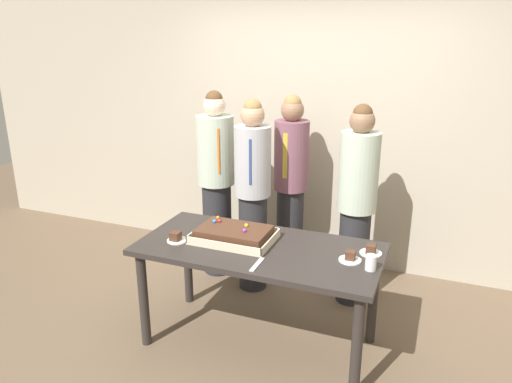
{
  "coord_description": "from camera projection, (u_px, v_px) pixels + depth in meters",
  "views": [
    {
      "loc": [
        1.13,
        -2.9,
        2.22
      ],
      "look_at": [
        -0.08,
        0.15,
        1.13
      ],
      "focal_mm": 34.14,
      "sensor_mm": 36.0,
      "label": 1
    }
  ],
  "objects": [
    {
      "name": "plated_slice_near_right",
      "position": [
        176.0,
        238.0,
        3.49
      ],
      "size": [
        0.15,
        0.15,
        0.07
      ],
      "color": "white",
      "rests_on": "party_table"
    },
    {
      "name": "interior_back_panel",
      "position": [
        321.0,
        111.0,
        4.59
      ],
      "size": [
        8.0,
        0.12,
        3.0
      ],
      "primitive_type": "cube",
      "color": "#B2A893",
      "rests_on": "ground_plane"
    },
    {
      "name": "person_striped_tie_right",
      "position": [
        216.0,
        182.0,
        4.47
      ],
      "size": [
        0.34,
        0.34,
        1.73
      ],
      "rotation": [
        0.0,
        0.0,
        -0.99
      ],
      "color": "#28282D",
      "rests_on": "ground_plane"
    },
    {
      "name": "drink_cup_nearest",
      "position": [
        371.0,
        263.0,
        3.06
      ],
      "size": [
        0.07,
        0.07,
        0.1
      ],
      "primitive_type": "cylinder",
      "color": "white",
      "rests_on": "party_table"
    },
    {
      "name": "person_serving_front",
      "position": [
        357.0,
        203.0,
        3.96
      ],
      "size": [
        0.32,
        0.32,
        1.69
      ],
      "rotation": [
        0.0,
        0.0,
        -2.29
      ],
      "color": "#28282D",
      "rests_on": "ground_plane"
    },
    {
      "name": "sheet_cake",
      "position": [
        234.0,
        234.0,
        3.5
      ],
      "size": [
        0.57,
        0.39,
        0.12
      ],
      "color": "beige",
      "rests_on": "party_table"
    },
    {
      "name": "plated_slice_far_left",
      "position": [
        371.0,
        251.0,
        3.29
      ],
      "size": [
        0.15,
        0.15,
        0.07
      ],
      "color": "white",
      "rests_on": "party_table"
    },
    {
      "name": "cake_server_utensil",
      "position": [
        257.0,
        264.0,
        3.14
      ],
      "size": [
        0.03,
        0.2,
        0.01
      ],
      "primitive_type": "cube",
      "color": "silver",
      "rests_on": "party_table"
    },
    {
      "name": "ground_plane",
      "position": [
        259.0,
        342.0,
        3.66
      ],
      "size": [
        12.0,
        12.0,
        0.0
      ],
      "primitive_type": "plane",
      "color": "brown"
    },
    {
      "name": "plated_slice_near_left",
      "position": [
        350.0,
        258.0,
        3.19
      ],
      "size": [
        0.15,
        0.15,
        0.07
      ],
      "color": "white",
      "rests_on": "party_table"
    },
    {
      "name": "person_left_edge_reaching",
      "position": [
        291.0,
        184.0,
        4.44
      ],
      "size": [
        0.31,
        0.31,
        1.7
      ],
      "rotation": [
        0.0,
        0.0,
        -1.63
      ],
      "color": "#28282D",
      "rests_on": "ground_plane"
    },
    {
      "name": "person_green_shirt_behind",
      "position": [
        253.0,
        193.0,
        4.18
      ],
      "size": [
        0.31,
        0.31,
        1.7
      ],
      "rotation": [
        0.0,
        0.0,
        -1.37
      ],
      "color": "#28282D",
      "rests_on": "ground_plane"
    },
    {
      "name": "party_table",
      "position": [
        259.0,
        260.0,
        3.44
      ],
      "size": [
        1.7,
        0.81,
        0.78
      ],
      "color": "#2D2826",
      "rests_on": "ground_plane"
    }
  ]
}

